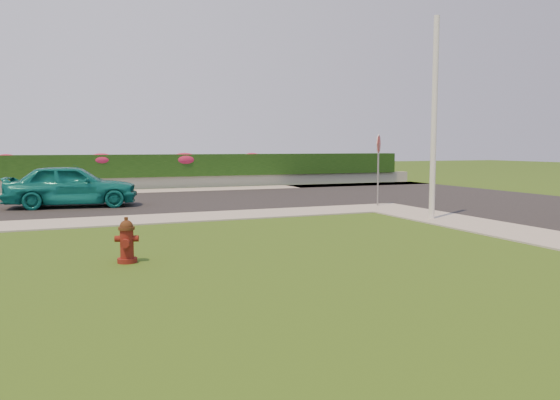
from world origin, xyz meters
name	(u,v)px	position (x,y,z in m)	size (l,w,h in m)	color
ground	(314,297)	(0.00, 0.00, 0.00)	(120.00, 120.00, 0.00)	black
street_far	(2,207)	(-5.00, 14.00, 0.02)	(26.00, 8.00, 0.04)	black
curb_corner	(384,208)	(7.00, 9.00, 0.02)	(2.00, 2.00, 0.04)	gray
sidewalk_beyond	(110,192)	(-1.00, 19.00, 0.02)	(34.00, 2.00, 0.04)	gray
retaining_wall	(107,184)	(-1.00, 20.50, 0.30)	(34.00, 0.40, 0.60)	gray
hedge	(106,166)	(-1.00, 20.60, 1.15)	(32.00, 0.90, 1.10)	black
fire_hydrant	(127,241)	(-2.12, 3.30, 0.39)	(0.43, 0.41, 0.82)	#4C0C0B
sedan_teal	(72,185)	(-2.76, 13.09, 0.77)	(1.72, 4.27, 1.46)	#0E6C68
utility_pole	(434,119)	(6.61, 5.94, 2.83)	(0.16, 0.16, 5.67)	silver
stop_sign	(378,153)	(7.09, 9.52, 1.86)	(0.48, 0.51, 2.51)	slate
flower_clump_c	(6,160)	(-5.28, 20.50, 1.50)	(1.01, 0.65, 0.51)	#B21E4C
flower_clump_d	(101,160)	(-1.23, 20.50, 1.45)	(1.25, 0.81, 0.63)	#B21E4C
flower_clump_e	(185,160)	(2.75, 20.50, 1.43)	(1.37, 0.88, 0.68)	#B21E4C
flower_clump_f	(252,158)	(6.32, 20.50, 1.49)	(1.06, 0.68, 0.53)	#B21E4C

